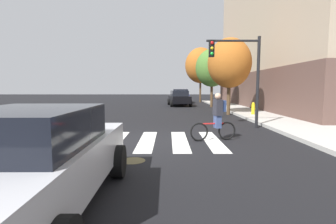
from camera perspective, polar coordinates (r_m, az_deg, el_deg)
ground_plane at (r=9.03m, az=-6.05°, el=-6.52°), size 120.00×120.00×0.00m
crosswalk_stripes at (r=9.08m, az=-8.49°, el=-6.44°), size 6.32×3.47×0.01m
manhole_cover at (r=6.70m, az=-8.01°, el=-10.79°), size 0.64×0.64×0.01m
sedan_near at (r=4.30m, az=-28.04°, el=-9.43°), size 2.20×4.62×1.59m
sedan_mid at (r=25.99m, az=2.43°, el=3.17°), size 2.42×4.64×1.56m
sedan_far at (r=31.08m, az=2.74°, el=3.67°), size 2.39×4.88×1.67m
cyclist at (r=9.12m, az=10.81°, el=-1.10°), size 1.68×0.44×1.69m
traffic_light_near at (r=12.24m, az=15.87°, el=9.93°), size 2.47×0.28×4.20m
fire_hydrant at (r=17.26m, az=18.54°, el=0.78°), size 0.33×0.22×0.78m
street_tree_near at (r=17.99m, az=13.57°, el=10.65°), size 2.94×2.94×5.23m
street_tree_mid at (r=24.56m, az=9.78°, el=9.75°), size 3.09×3.09×5.50m
street_tree_far at (r=32.51m, az=7.24°, el=10.36°), size 3.85×3.85×6.85m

